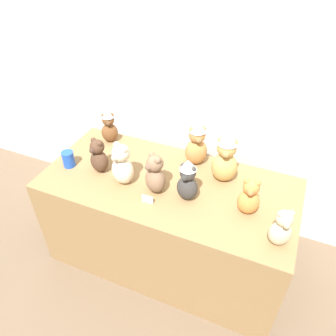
{
  "coord_description": "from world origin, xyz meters",
  "views": [
    {
      "loc": [
        0.62,
        -1.2,
        2.12
      ],
      "look_at": [
        0.0,
        0.25,
        0.86
      ],
      "focal_mm": 35.17,
      "sensor_mm": 36.0,
      "label": 1
    }
  ],
  "objects_px": {
    "teddy_bear_charcoal": "(188,180)",
    "teddy_bear_sand": "(281,229)",
    "display_table": "(168,222)",
    "teddy_bear_ginger": "(249,197)",
    "teddy_bear_caramel": "(197,143)",
    "teddy_bear_cocoa": "(99,157)",
    "party_cup_blue": "(68,159)",
    "teddy_bear_honey": "(225,158)",
    "teddy_bear_chestnut": "(109,126)",
    "teddy_bear_mocha": "(155,175)",
    "teddy_bear_cream": "(122,165)"
  },
  "relations": [
    {
      "from": "teddy_bear_charcoal",
      "to": "teddy_bear_sand",
      "type": "bearing_deg",
      "value": -5.81
    },
    {
      "from": "display_table",
      "to": "teddy_bear_ginger",
      "type": "distance_m",
      "value": 0.71
    },
    {
      "from": "teddy_bear_caramel",
      "to": "teddy_bear_sand",
      "type": "bearing_deg",
      "value": -69.27
    },
    {
      "from": "teddy_bear_sand",
      "to": "teddy_bear_cocoa",
      "type": "distance_m",
      "value": 1.18
    },
    {
      "from": "teddy_bear_sand",
      "to": "party_cup_blue",
      "type": "xyz_separation_m",
      "value": [
        -1.39,
        0.12,
        -0.05
      ]
    },
    {
      "from": "teddy_bear_honey",
      "to": "teddy_bear_chestnut",
      "type": "bearing_deg",
      "value": 162.66
    },
    {
      "from": "teddy_bear_chestnut",
      "to": "teddy_bear_charcoal",
      "type": "bearing_deg",
      "value": -56.41
    },
    {
      "from": "display_table",
      "to": "teddy_bear_sand",
      "type": "height_order",
      "value": "teddy_bear_sand"
    },
    {
      "from": "teddy_bear_chestnut",
      "to": "teddy_bear_sand",
      "type": "bearing_deg",
      "value": -51.42
    },
    {
      "from": "display_table",
      "to": "teddy_bear_chestnut",
      "type": "relative_size",
      "value": 6.18
    },
    {
      "from": "teddy_bear_mocha",
      "to": "teddy_bear_ginger",
      "type": "height_order",
      "value": "teddy_bear_mocha"
    },
    {
      "from": "teddy_bear_charcoal",
      "to": "teddy_bear_mocha",
      "type": "height_order",
      "value": "teddy_bear_charcoal"
    },
    {
      "from": "teddy_bear_cream",
      "to": "teddy_bear_mocha",
      "type": "xyz_separation_m",
      "value": [
        0.22,
        0.0,
        -0.01
      ]
    },
    {
      "from": "teddy_bear_charcoal",
      "to": "teddy_bear_cream",
      "type": "relative_size",
      "value": 0.98
    },
    {
      "from": "teddy_bear_mocha",
      "to": "teddy_bear_charcoal",
      "type": "bearing_deg",
      "value": 38.22
    },
    {
      "from": "teddy_bear_charcoal",
      "to": "teddy_bear_sand",
      "type": "xyz_separation_m",
      "value": [
        0.55,
        -0.13,
        -0.03
      ]
    },
    {
      "from": "teddy_bear_sand",
      "to": "teddy_bear_honey",
      "type": "bearing_deg",
      "value": 108.68
    },
    {
      "from": "teddy_bear_cream",
      "to": "teddy_bear_ginger",
      "type": "distance_m",
      "value": 0.78
    },
    {
      "from": "teddy_bear_sand",
      "to": "teddy_bear_chestnut",
      "type": "xyz_separation_m",
      "value": [
        -1.29,
        0.49,
        0.02
      ]
    },
    {
      "from": "party_cup_blue",
      "to": "teddy_bear_mocha",
      "type": "bearing_deg",
      "value": 0.04
    },
    {
      "from": "teddy_bear_mocha",
      "to": "teddy_bear_sand",
      "type": "relative_size",
      "value": 1.16
    },
    {
      "from": "teddy_bear_mocha",
      "to": "teddy_bear_sand",
      "type": "distance_m",
      "value": 0.76
    },
    {
      "from": "teddy_bear_charcoal",
      "to": "teddy_bear_cocoa",
      "type": "height_order",
      "value": "teddy_bear_charcoal"
    },
    {
      "from": "display_table",
      "to": "teddy_bear_mocha",
      "type": "distance_m",
      "value": 0.51
    },
    {
      "from": "teddy_bear_charcoal",
      "to": "teddy_bear_caramel",
      "type": "distance_m",
      "value": 0.36
    },
    {
      "from": "teddy_bear_cream",
      "to": "teddy_bear_sand",
      "type": "bearing_deg",
      "value": 12.81
    },
    {
      "from": "teddy_bear_caramel",
      "to": "party_cup_blue",
      "type": "xyz_separation_m",
      "value": [
        -0.77,
        -0.36,
        -0.1
      ]
    },
    {
      "from": "teddy_bear_charcoal",
      "to": "teddy_bear_ginger",
      "type": "bearing_deg",
      "value": 11.72
    },
    {
      "from": "teddy_bear_honey",
      "to": "teddy_bear_ginger",
      "type": "height_order",
      "value": "teddy_bear_honey"
    },
    {
      "from": "teddy_bear_cream",
      "to": "teddy_bear_sand",
      "type": "distance_m",
      "value": 0.98
    },
    {
      "from": "display_table",
      "to": "teddy_bear_mocha",
      "type": "relative_size",
      "value": 6.0
    },
    {
      "from": "teddy_bear_charcoal",
      "to": "teddy_bear_chestnut",
      "type": "height_order",
      "value": "teddy_bear_charcoal"
    },
    {
      "from": "display_table",
      "to": "teddy_bear_charcoal",
      "type": "distance_m",
      "value": 0.54
    },
    {
      "from": "display_table",
      "to": "teddy_bear_honey",
      "type": "relative_size",
      "value": 4.56
    },
    {
      "from": "teddy_bear_mocha",
      "to": "teddy_bear_sand",
      "type": "bearing_deg",
      "value": 25.34
    },
    {
      "from": "teddy_bear_sand",
      "to": "teddy_bear_caramel",
      "type": "bearing_deg",
      "value": 114.59
    },
    {
      "from": "teddy_bear_mocha",
      "to": "teddy_bear_honey",
      "type": "distance_m",
      "value": 0.44
    },
    {
      "from": "teddy_bear_cream",
      "to": "teddy_bear_cocoa",
      "type": "height_order",
      "value": "teddy_bear_cream"
    },
    {
      "from": "teddy_bear_honey",
      "to": "party_cup_blue",
      "type": "bearing_deg",
      "value": -175.83
    },
    {
      "from": "teddy_bear_sand",
      "to": "teddy_bear_cocoa",
      "type": "relative_size",
      "value": 0.95
    },
    {
      "from": "display_table",
      "to": "teddy_bear_cocoa",
      "type": "bearing_deg",
      "value": -172.58
    },
    {
      "from": "display_table",
      "to": "teddy_bear_cream",
      "type": "bearing_deg",
      "value": -159.07
    },
    {
      "from": "teddy_bear_mocha",
      "to": "teddy_bear_cocoa",
      "type": "relative_size",
      "value": 1.1
    },
    {
      "from": "teddy_bear_honey",
      "to": "teddy_bear_sand",
      "type": "height_order",
      "value": "teddy_bear_honey"
    },
    {
      "from": "teddy_bear_caramel",
      "to": "display_table",
      "type": "bearing_deg",
      "value": -140.47
    },
    {
      "from": "teddy_bear_charcoal",
      "to": "teddy_bear_caramel",
      "type": "xyz_separation_m",
      "value": [
        -0.07,
        0.35,
        0.02
      ]
    },
    {
      "from": "teddy_bear_ginger",
      "to": "teddy_bear_chestnut",
      "type": "height_order",
      "value": "teddy_bear_chestnut"
    },
    {
      "from": "teddy_bear_cocoa",
      "to": "teddy_bear_mocha",
      "type": "bearing_deg",
      "value": 13.69
    },
    {
      "from": "teddy_bear_charcoal",
      "to": "teddy_bear_sand",
      "type": "height_order",
      "value": "teddy_bear_charcoal"
    },
    {
      "from": "display_table",
      "to": "teddy_bear_ginger",
      "type": "relative_size",
      "value": 6.69
    }
  ]
}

